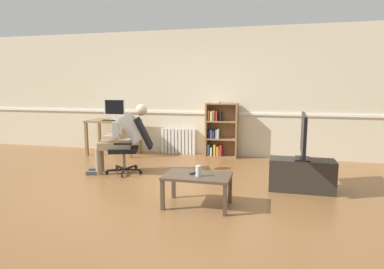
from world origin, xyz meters
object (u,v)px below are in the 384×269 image
person_seated (123,136)px  keyboard (112,120)px  computer_mouse (124,120)px  radiator (178,141)px  spare_remote (195,173)px  computer_desk (114,125)px  drinking_glass (198,171)px  tv_stand (301,175)px  bookshelf (220,131)px  imac_monitor (114,108)px  coffee_table (197,179)px  tv_screen (304,136)px  office_chair (133,143)px

person_seated → keyboard: bearing=-163.7°
computer_mouse → radiator: 1.26m
keyboard → spare_remote: 3.49m
computer_desk → drinking_glass: (2.55, -2.72, -0.17)m
computer_desk → tv_stand: 4.21m
keyboard → radiator: keyboard is taller
computer_desk → bookshelf: (2.32, 0.29, -0.09)m
imac_monitor → radiator: 1.59m
person_seated → coffee_table: 2.05m
computer_mouse → keyboard: bearing=-175.9°
computer_desk → imac_monitor: (-0.00, 0.08, 0.38)m
bookshelf → tv_screen: 2.51m
person_seated → drinking_glass: (1.64, -1.30, -0.17)m
imac_monitor → computer_mouse: imac_monitor is taller
coffee_table → tv_screen: bearing=36.3°
imac_monitor → computer_mouse: (0.33, -0.20, -0.25)m
computer_mouse → coffee_table: (2.20, -2.54, -0.42)m
office_chair → coffee_table: 1.95m
person_seated → drinking_glass: person_seated is taller
radiator → tv_stand: bearing=-40.3°
computer_desk → drinking_glass: 3.73m
keyboard → tv_stand: keyboard is taller
computer_mouse → bookshelf: size_ratio=0.09×
coffee_table → spare_remote: 0.09m
drinking_glass → keyboard: bearing=134.1°
keyboard → spare_remote: keyboard is taller
tv_stand → tv_screen: (0.00, -0.00, 0.57)m
computer_desk → coffee_table: (2.52, -2.66, -0.28)m
radiator → tv_screen: 3.27m
imac_monitor → tv_screen: size_ratio=0.48×
computer_desk → tv_stand: size_ratio=1.22×
computer_mouse → drinking_glass: bearing=-49.5°
computer_mouse → tv_stand: bearing=-24.2°
coffee_table → computer_mouse: bearing=130.9°
person_seated → drinking_glass: 2.10m
computer_desk → person_seated: size_ratio=0.92×
keyboard → drinking_glass: bearing=-45.9°
keyboard → drinking_glass: size_ratio=3.31×
computer_desk → tv_screen: size_ratio=1.09×
drinking_glass → spare_remote: bearing=123.2°
office_chair → spare_remote: office_chair is taller
computer_mouse → person_seated: bearing=-65.7°
spare_remote → tv_stand: bearing=67.8°
computer_desk → bookshelf: 2.34m
computer_desk → spare_remote: 3.61m
computer_mouse → spare_remote: (2.15, -2.49, -0.36)m
coffee_table → imac_monitor: bearing=132.7°
bookshelf → tv_stand: bearing=-52.7°
computer_mouse → bookshelf: (1.99, 0.41, -0.23)m
keyboard → person_seated: person_seated is taller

